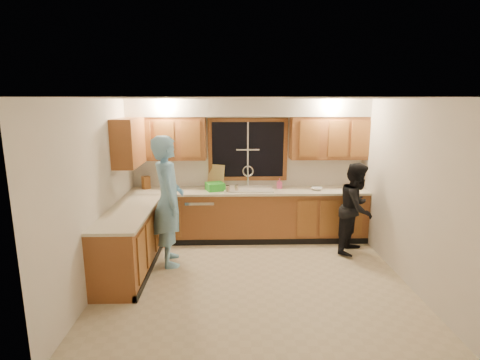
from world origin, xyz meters
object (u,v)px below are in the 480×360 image
Objects in this scene: man at (168,201)px; dish_crate at (215,187)px; knife_block at (146,183)px; woman at (356,208)px; soap_bottle at (279,183)px; bowl at (317,189)px; stove at (119,257)px; sink at (248,193)px; dishwasher at (201,218)px.

dish_crate is at bearing -48.42° from man.
man reaches higher than knife_block.
soap_bottle is at bearing 93.81° from woman.
knife_block is 0.78× the size of dish_crate.
dish_crate is 1.53× the size of bowl.
soap_bottle reaches higher than stove.
dishwasher is (-0.85, -0.01, -0.45)m from sink.
man is at bearing -112.66° from dishwasher.
man reaches higher than bowl.
man is at bearing -124.62° from dish_crate.
dishwasher is at bearing -36.46° from man.
bowl is (1.80, -0.03, -0.04)m from dish_crate.
man reaches higher than dish_crate.
man is 2.64m from bowl.
man is 8.69× the size of knife_block.
dishwasher is 2.04m from stove.
soap_bottle is at bearing 38.89° from stove.
woman reaches higher than dish_crate.
dishwasher is 4.30× the size of bowl.
sink is at bearing 176.98° from bowl.
dishwasher is at bearing 111.72° from woman.
woman is (3.54, 1.19, 0.30)m from stove.
stove reaches higher than dishwasher.
woman is 0.80m from bowl.
knife_block is at bearing 176.48° from bowl.
woman is (2.59, -0.62, 0.34)m from dishwasher.
dishwasher is at bearing -179.01° from sink.
sink is at bearing -65.49° from man.
sink is 3.77× the size of knife_block.
dish_crate is (0.26, -0.02, 0.58)m from dishwasher.
woman reaches higher than stove.
stove is at bearing 133.12° from man.
sink is 2.94× the size of dish_crate.
sink is at bearing -171.77° from soap_bottle.
soap_bottle is (1.82, 1.08, 0.02)m from man.
sink reaches higher than stove.
soap_bottle reaches higher than dishwasher.
dish_crate is at bearing 110.65° from woman.
dish_crate is (0.67, 0.96, -0.00)m from man.
woman reaches higher than knife_block.
dish_crate is at bearing 178.92° from bowl.
soap_bottle is (2.36, 1.91, 0.56)m from stove.
sink is 0.57× the size of woman.
woman is 7.87× the size of bowl.
dish_crate is (-0.59, -0.03, 0.12)m from sink.
soap_bottle is (2.40, -0.04, -0.02)m from knife_block.
man is (-0.41, -0.98, 0.58)m from dishwasher.
stove is 4.91× the size of soap_bottle.
dish_crate is (1.21, 1.79, 0.54)m from stove.
woman is at bearing -13.53° from dishwasher.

